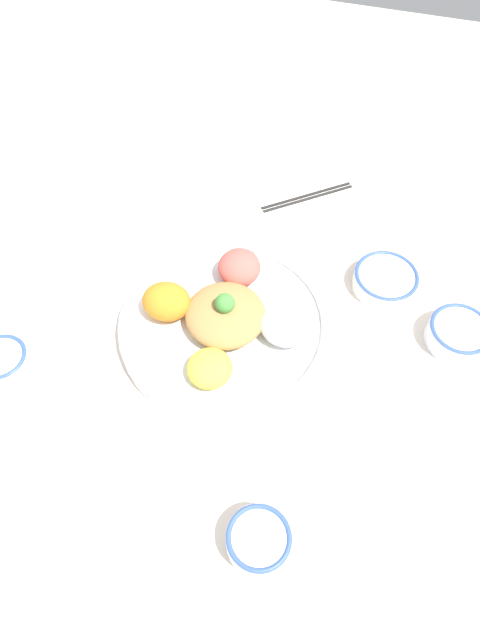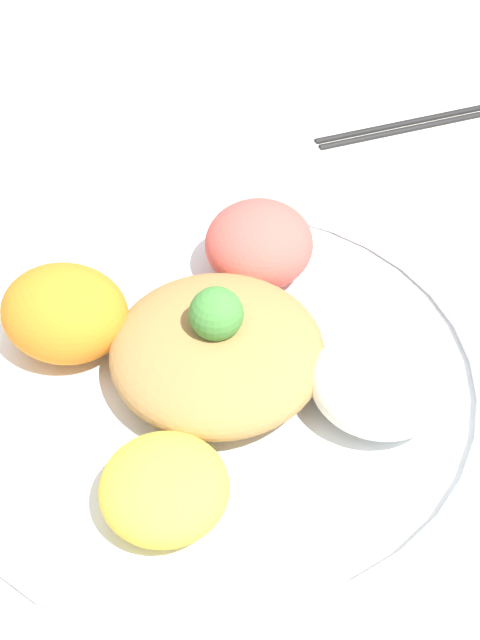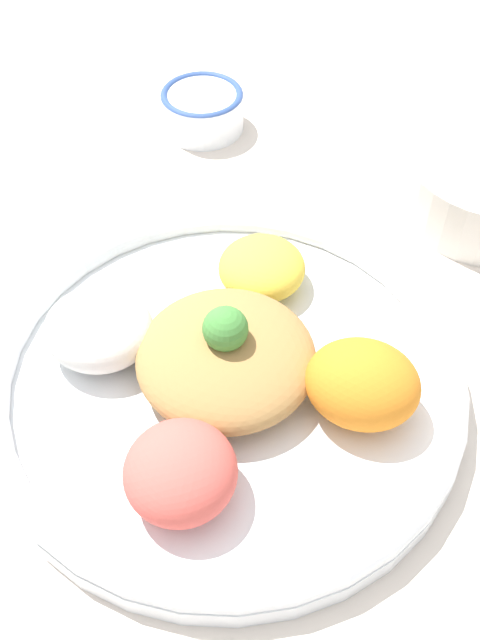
# 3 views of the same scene
# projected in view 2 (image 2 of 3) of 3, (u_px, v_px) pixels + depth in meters

# --- Properties ---
(ground_plane) EXTENTS (2.40, 2.40, 0.00)m
(ground_plane) POSITION_uv_depth(u_px,v_px,m) (204.00, 383.00, 0.61)
(ground_plane) COLOR silver
(salad_platter) EXTENTS (0.38, 0.38, 0.10)m
(salad_platter) POSITION_uv_depth(u_px,v_px,m) (218.00, 368.00, 0.59)
(salad_platter) COLOR white
(salad_platter) RESTS_ON ground_plane
(chopsticks_pair_near) EXTENTS (0.14, 0.17, 0.01)m
(chopsticks_pair_near) POSITION_uv_depth(u_px,v_px,m) (421.00, 121.00, 0.83)
(chopsticks_pair_near) COLOR black
(chopsticks_pair_near) RESTS_ON ground_plane
(serving_spoon_main) EXTENTS (0.05, 0.13, 0.01)m
(serving_spoon_main) POSITION_uv_depth(u_px,v_px,m) (185.00, 45.00, 0.93)
(serving_spoon_main) COLOR white
(serving_spoon_main) RESTS_ON ground_plane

